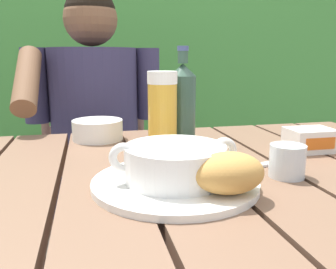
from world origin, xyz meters
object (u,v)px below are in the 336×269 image
Objects in this scene: chair_near_diner at (97,170)px; water_glass_small at (287,161)px; serving_plate at (175,183)px; beer_bottle at (182,103)px; butter_tub at (310,140)px; beer_glass at (162,110)px; person_eating at (95,126)px; bread_roll at (228,173)px; table_knife at (238,169)px; diner_bowl at (98,130)px; soup_bowl at (175,162)px.

chair_near_diner reaches higher than water_glass_small.
beer_bottle is (0.09, 0.30, 0.10)m from serving_plate.
beer_glass is at bearing 163.14° from butter_tub.
beer_bottle is at bearing -62.95° from person_eating.
water_glass_small is (0.15, 0.08, -0.01)m from bread_roll.
beer_glass reaches higher than butter_tub.
serving_plate reaches higher than table_knife.
beer_bottle reaches higher than diner_bowl.
soup_bowl is 0.10m from bread_roll.
chair_near_diner is at bearing 102.82° from beer_glass.
beer_glass is at bearing 125.34° from water_glass_small.
table_knife is at bearing -155.26° from butter_tub.
diner_bowl is at bearing 130.82° from water_glass_small.
diner_bowl is (-0.19, 0.47, -0.02)m from bread_roll.
water_glass_small is (0.34, -0.72, 0.06)m from person_eating.
serving_plate is at bearing -107.23° from beer_bottle.
soup_bowl is at bearing -179.51° from water_glass_small.
diner_bowl is at bearing 139.53° from beer_glass.
bread_roll is at bearing -68.32° from diner_bowl.
bread_roll is 0.85× the size of diner_bowl.
chair_near_diner is at bearing 109.89° from water_glass_small.
serving_plate is 2.52× the size of bread_roll.
water_glass_small is at bearing 27.84° from bread_roll.
beer_glass is at bearing 117.64° from table_knife.
water_glass_small is 0.63× the size of butter_tub.
beer_bottle is 1.83× the size of diner_bowl.
person_eating reaches higher than diner_bowl.
chair_near_diner is 7.27× the size of diner_bowl.
person_eating is 10.37× the size of bread_roll.
diner_bowl is (-0.26, 0.34, 0.02)m from table_knife.
beer_glass is 0.36m from butter_tub.
person_eating is at bearing 90.51° from diner_bowl.
bread_roll is (0.07, -0.08, 0.04)m from serving_plate.
chair_near_diner is 8.55× the size of bread_roll.
person_eating is at bearing 111.43° from table_knife.
beer_bottle reaches higher than beer_glass.
soup_bowl is at bearing -156.83° from butter_tub.
beer_glass is 0.76× the size of beer_bottle.
soup_bowl reaches higher than water_glass_small.
chair_near_diner reaches higher than butter_tub.
chair_near_diner is 1.03m from water_glass_small.
soup_bowl is 3.40× the size of water_glass_small.
beer_glass is 1.39× the size of diner_bowl.
table_knife is at bearing -79.16° from beer_bottle.
butter_tub is (0.49, -0.77, 0.29)m from chair_near_diner.
chair_near_diner is 3.98× the size of beer_bottle.
bread_roll is at bearing -49.40° from serving_plate.
beer_glass is 0.25m from table_knife.
beer_glass is (0.03, 0.26, 0.09)m from serving_plate.
soup_bowl is at bearing -82.66° from chair_near_diner.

